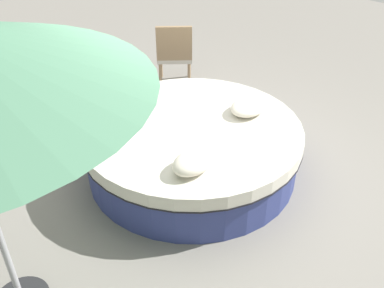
{
  "coord_description": "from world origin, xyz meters",
  "views": [
    {
      "loc": [
        -2.99,
        -2.61,
        3.04
      ],
      "look_at": [
        0.0,
        0.0,
        0.35
      ],
      "focal_mm": 40.55,
      "sensor_mm": 36.0,
      "label": 1
    }
  ],
  "objects_px": {
    "throw_pillow_1": "(249,106)",
    "patio_chair": "(174,51)",
    "throw_pillow_0": "(194,162)",
    "round_bed": "(192,148)"
  },
  "relations": [
    {
      "from": "throw_pillow_0",
      "to": "patio_chair",
      "type": "xyz_separation_m",
      "value": [
        2.01,
        2.13,
        -0.11
      ]
    },
    {
      "from": "round_bed",
      "to": "patio_chair",
      "type": "xyz_separation_m",
      "value": [
        1.45,
        1.61,
        0.26
      ]
    },
    {
      "from": "throw_pillow_0",
      "to": "patio_chair",
      "type": "distance_m",
      "value": 2.93
    },
    {
      "from": "throw_pillow_1",
      "to": "patio_chair",
      "type": "distance_m",
      "value": 2.06
    },
    {
      "from": "round_bed",
      "to": "throw_pillow_1",
      "type": "relative_size",
      "value": 4.86
    },
    {
      "from": "throw_pillow_1",
      "to": "round_bed",
      "type": "bearing_deg",
      "value": 156.43
    },
    {
      "from": "throw_pillow_1",
      "to": "patio_chair",
      "type": "xyz_separation_m",
      "value": [
        0.8,
        1.9,
        -0.1
      ]
    },
    {
      "from": "patio_chair",
      "to": "throw_pillow_0",
      "type": "bearing_deg",
      "value": -86.34
    },
    {
      "from": "round_bed",
      "to": "throw_pillow_0",
      "type": "bearing_deg",
      "value": -137.73
    },
    {
      "from": "throw_pillow_0",
      "to": "throw_pillow_1",
      "type": "relative_size",
      "value": 0.94
    }
  ]
}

